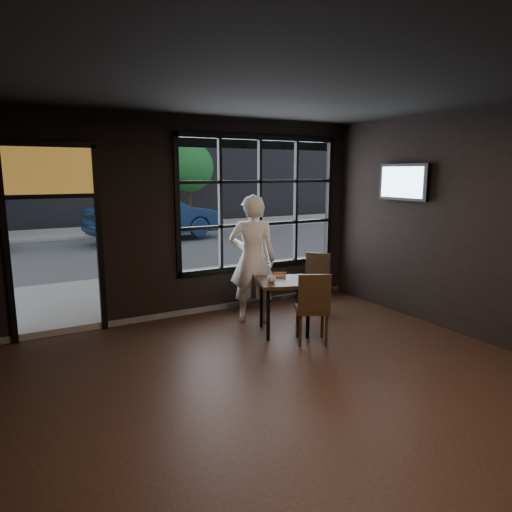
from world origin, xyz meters
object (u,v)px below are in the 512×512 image
cafe_table (284,306)px  chair_near (312,307)px  man (253,259)px  navy_car (155,216)px

cafe_table → chair_near: size_ratio=0.79×
chair_near → man: size_ratio=0.50×
chair_near → man: bearing=-48.9°
chair_near → man: (-0.27, 1.20, 0.50)m
cafe_table → man: bearing=121.9°
navy_car → chair_near: bearing=165.9°
cafe_table → chair_near: 0.54m
chair_near → navy_car: size_ratio=0.22×
man → chair_near: bearing=134.6°
navy_car → cafe_table: bearing=164.9°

